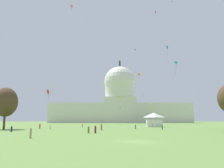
# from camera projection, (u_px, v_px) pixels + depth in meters

# --- Properties ---
(ground_plane) EXTENTS (800.00, 800.00, 0.00)m
(ground_plane) POSITION_uv_depth(u_px,v_px,m) (136.00, 142.00, 30.81)
(ground_plane) COLOR olive
(capitol_building) EXTENTS (138.19, 31.45, 63.09)m
(capitol_building) POSITION_uv_depth(u_px,v_px,m) (120.00, 102.00, 230.51)
(capitol_building) COLOR silver
(capitol_building) RESTS_ON ground_plane
(event_tent) EXTENTS (6.65, 5.08, 5.80)m
(event_tent) POSITION_uv_depth(u_px,v_px,m) (154.00, 120.00, 95.39)
(event_tent) COLOR white
(event_tent) RESTS_ON ground_plane
(tree_west_near) EXTENTS (10.23, 11.16, 12.95)m
(tree_west_near) POSITION_uv_depth(u_px,v_px,m) (6.00, 102.00, 71.77)
(tree_west_near) COLOR #4C3823
(tree_west_near) RESTS_ON ground_plane
(person_denim_near_tree_east) EXTENTS (0.43, 0.43, 1.54)m
(person_denim_near_tree_east) POSITION_uv_depth(u_px,v_px,m) (135.00, 127.00, 73.81)
(person_denim_near_tree_east) COLOR #3D5684
(person_denim_near_tree_east) RESTS_ON ground_plane
(person_orange_edge_east) EXTENTS (0.49, 0.49, 1.62)m
(person_orange_edge_east) POSITION_uv_depth(u_px,v_px,m) (101.00, 126.00, 83.18)
(person_orange_edge_east) COLOR orange
(person_orange_edge_east) RESTS_ON ground_plane
(person_grey_lawn_far_left) EXTENTS (0.54, 0.54, 1.61)m
(person_grey_lawn_far_left) POSITION_uv_depth(u_px,v_px,m) (101.00, 128.00, 64.58)
(person_grey_lawn_far_left) COLOR gray
(person_grey_lawn_far_left) RESTS_ON ground_plane
(person_denim_back_center) EXTENTS (0.47, 0.47, 1.51)m
(person_denim_back_center) POSITION_uv_depth(u_px,v_px,m) (162.00, 127.00, 68.34)
(person_denim_back_center) COLOR #3D5684
(person_denim_back_center) RESTS_ON ground_plane
(person_tan_back_right) EXTENTS (0.46, 0.46, 1.48)m
(person_tan_back_right) POSITION_uv_depth(u_px,v_px,m) (82.00, 126.00, 87.06)
(person_tan_back_right) COLOR tan
(person_tan_back_right) RESTS_ON ground_plane
(person_tan_aisle_center) EXTENTS (0.36, 0.36, 1.54)m
(person_tan_aisle_center) POSITION_uv_depth(u_px,v_px,m) (152.00, 126.00, 88.92)
(person_tan_aisle_center) COLOR tan
(person_tan_aisle_center) RESTS_ON ground_plane
(person_maroon_near_tree_west) EXTENTS (0.53, 0.53, 1.72)m
(person_maroon_near_tree_west) POSITION_uv_depth(u_px,v_px,m) (95.00, 130.00, 50.17)
(person_maroon_near_tree_west) COLOR maroon
(person_maroon_near_tree_west) RESTS_ON ground_plane
(person_white_mid_left) EXTENTS (0.37, 0.37, 1.57)m
(person_white_mid_left) POSITION_uv_depth(u_px,v_px,m) (50.00, 127.00, 73.11)
(person_white_mid_left) COLOR silver
(person_white_mid_left) RESTS_ON ground_plane
(person_tan_mid_right) EXTENTS (0.43, 0.43, 1.64)m
(person_tan_mid_right) POSITION_uv_depth(u_px,v_px,m) (31.00, 133.00, 36.31)
(person_tan_mid_right) COLOR tan
(person_tan_mid_right) RESTS_ON ground_plane
(person_olive_front_center) EXTENTS (0.46, 0.46, 1.60)m
(person_olive_front_center) POSITION_uv_depth(u_px,v_px,m) (89.00, 130.00, 50.45)
(person_olive_front_center) COLOR olive
(person_olive_front_center) RESTS_ON ground_plane
(person_navy_back_left) EXTENTS (0.62, 0.62, 1.48)m
(person_navy_back_left) POSITION_uv_depth(u_px,v_px,m) (12.00, 129.00, 56.66)
(person_navy_back_left) COLOR navy
(person_navy_back_left) RESTS_ON ground_plane
(person_red_mid_center) EXTENTS (0.50, 0.50, 1.71)m
(person_red_mid_center) POSITION_uv_depth(u_px,v_px,m) (40.00, 126.00, 78.35)
(person_red_mid_center) COLOR red
(person_red_mid_center) RESTS_ON ground_plane
(kite_black_low) EXTENTS (1.69, 1.66, 3.64)m
(kite_black_low) POSITION_uv_depth(u_px,v_px,m) (146.00, 104.00, 169.14)
(kite_black_low) COLOR black
(kite_red_low) EXTENTS (0.71, 0.89, 2.38)m
(kite_red_low) POSITION_uv_depth(u_px,v_px,m) (48.00, 92.00, 60.96)
(kite_red_low) COLOR red
(kite_blue_mid) EXTENTS (0.65, 0.55, 4.27)m
(kite_blue_mid) POSITION_uv_depth(u_px,v_px,m) (167.00, 49.00, 92.84)
(kite_blue_mid) COLOR blue
(kite_cyan_mid) EXTENTS (0.99, 0.96, 3.83)m
(kite_cyan_mid) POSITION_uv_depth(u_px,v_px,m) (176.00, 63.00, 62.83)
(kite_cyan_mid) COLOR #33BCDB
(kite_lime_low) EXTENTS (1.01, 1.05, 4.47)m
(kite_lime_low) POSITION_uv_depth(u_px,v_px,m) (153.00, 107.00, 162.82)
(kite_lime_low) COLOR #8CD133
(kite_violet_high) EXTENTS (1.03, 1.03, 0.85)m
(kite_violet_high) POSITION_uv_depth(u_px,v_px,m) (135.00, 50.00, 162.73)
(kite_violet_high) COLOR purple
(kite_orange_mid) EXTENTS (1.33, 1.34, 3.49)m
(kite_orange_mid) POSITION_uv_depth(u_px,v_px,m) (139.00, 74.00, 122.36)
(kite_orange_mid) COLOR orange
(kite_magenta_high) EXTENTS (0.40, 0.82, 2.61)m
(kite_magenta_high) POSITION_uv_depth(u_px,v_px,m) (155.00, 13.00, 94.44)
(kite_magenta_high) COLOR #D1339E
(kite_gold_mid) EXTENTS (1.29, 0.84, 1.34)m
(kite_gold_mid) POSITION_uv_depth(u_px,v_px,m) (119.00, 100.00, 193.77)
(kite_gold_mid) COLOR gold
(kite_pink_high) EXTENTS (1.52, 1.52, 2.71)m
(kite_pink_high) POSITION_uv_depth(u_px,v_px,m) (71.00, 6.00, 113.15)
(kite_pink_high) COLOR pink
(kite_white_mid) EXTENTS (1.17, 1.13, 4.41)m
(kite_white_mid) POSITION_uv_depth(u_px,v_px,m) (53.00, 86.00, 108.63)
(kite_white_mid) COLOR white
(kite_turquoise_mid) EXTENTS (1.71, 0.71, 4.31)m
(kite_turquoise_mid) POSITION_uv_depth(u_px,v_px,m) (144.00, 96.00, 194.74)
(kite_turquoise_mid) COLOR teal
(kite_green_low) EXTENTS (0.75, 0.79, 3.21)m
(kite_green_low) POSITION_uv_depth(u_px,v_px,m) (120.00, 107.00, 201.29)
(kite_green_low) COLOR green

